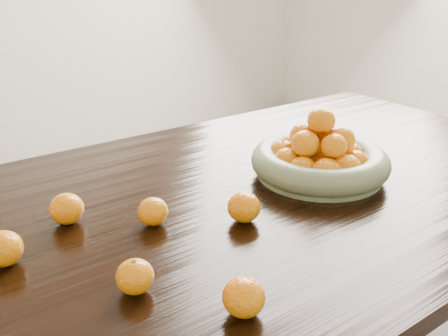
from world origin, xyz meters
TOP-DOWN VIEW (x-y plane):
  - dining_table at (0.00, 0.00)m, footprint 2.00×1.00m
  - fruit_bowl at (0.27, -0.04)m, footprint 0.33×0.33m
  - loose_orange_0 at (-0.30, -0.20)m, footprint 0.06×0.06m
  - loose_orange_1 at (-0.20, -0.34)m, footprint 0.06×0.06m
  - loose_orange_2 at (-0.02, -0.11)m, footprint 0.07×0.07m
  - loose_orange_3 at (-0.31, 0.09)m, footprint 0.07×0.07m
  - loose_orange_4 at (-0.17, -0.02)m, footprint 0.06×0.06m
  - loose_orange_5 at (-0.45, 0.01)m, footprint 0.07×0.07m

SIDE VIEW (x-z plane):
  - dining_table at x=0.00m, z-range 0.29..1.04m
  - loose_orange_0 at x=-0.30m, z-range 0.75..0.81m
  - loose_orange_4 at x=-0.17m, z-range 0.75..0.81m
  - loose_orange_1 at x=-0.20m, z-range 0.75..0.81m
  - loose_orange_2 at x=-0.02m, z-range 0.75..0.81m
  - loose_orange_5 at x=-0.45m, z-range 0.75..0.81m
  - loose_orange_3 at x=-0.31m, z-range 0.75..0.81m
  - fruit_bowl at x=0.27m, z-range 0.71..0.88m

